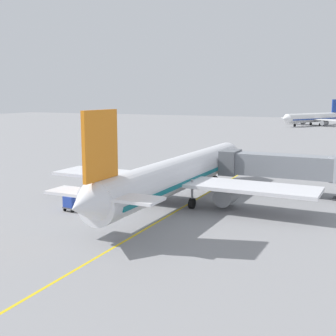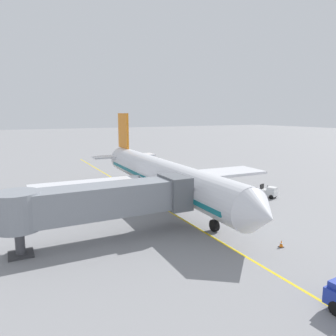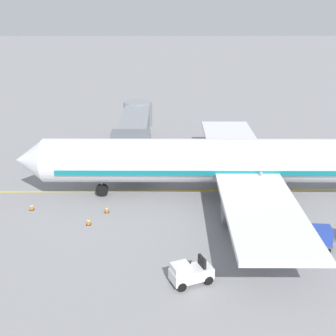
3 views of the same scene
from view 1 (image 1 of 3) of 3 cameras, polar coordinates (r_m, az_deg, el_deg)
ground_plane at (r=47.17m, az=2.12°, el=-5.00°), size 400.00×400.00×0.00m
gate_lead_in_line at (r=47.17m, az=2.12°, el=-5.00°), size 0.24×80.00×0.01m
parked_airliner at (r=48.13m, az=1.44°, el=-0.82°), size 30.10×37.26×10.63m
jet_bridge at (r=53.87m, az=15.08°, el=0.25°), size 15.88×3.50×4.98m
pushback_tractor at (r=72.79m, az=10.11°, el=0.86°), size 2.49×4.54×2.40m
baggage_tug_lead at (r=58.59m, az=-8.26°, el=-1.53°), size 2.04×2.77×1.62m
baggage_cart_front at (r=51.33m, az=-8.04°, el=-2.81°), size 1.51×2.95×1.58m
baggage_cart_second_in_train at (r=49.29m, az=-10.00°, el=-3.38°), size 1.51×2.95×1.58m
baggage_cart_third_in_train at (r=46.46m, az=-12.07°, el=-4.23°), size 1.51×2.95×1.58m
ground_crew_wing_walker at (r=47.74m, az=-4.73°, el=-3.68°), size 0.36×0.71×1.69m
safety_cone_nose_left at (r=65.00m, az=5.36°, el=-0.77°), size 0.36×0.36×0.59m
safety_cone_nose_right at (r=61.36m, az=1.44°, el=-1.34°), size 0.36×0.36×0.59m
safety_cone_wing_tip at (r=59.54m, az=2.85°, el=-1.68°), size 0.36×0.36×0.59m
distant_taxiing_airliner at (r=182.14m, az=18.31°, el=6.20°), size 27.19×32.27×10.10m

